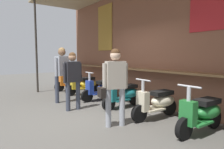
# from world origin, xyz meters

# --- Properties ---
(ground_plane) EXTENTS (26.40, 26.40, 0.00)m
(ground_plane) POSITION_xyz_m (0.00, 0.00, 0.00)
(ground_plane) COLOR #56544F
(market_stall_facade) EXTENTS (9.43, 2.51, 3.83)m
(market_stall_facade) POSITION_xyz_m (0.00, 1.86, 2.12)
(market_stall_facade) COLOR brown
(market_stall_facade) RESTS_ON ground_plane
(scooter_orange) EXTENTS (0.46, 1.40, 0.97)m
(scooter_orange) POSITION_xyz_m (-3.52, 1.08, 0.39)
(scooter_orange) COLOR orange
(scooter_orange) RESTS_ON ground_plane
(scooter_yellow) EXTENTS (0.46, 1.40, 0.97)m
(scooter_yellow) POSITION_xyz_m (-2.41, 1.08, 0.39)
(scooter_yellow) COLOR gold
(scooter_yellow) RESTS_ON ground_plane
(scooter_blue) EXTENTS (0.46, 1.40, 0.97)m
(scooter_blue) POSITION_xyz_m (-1.19, 1.08, 0.39)
(scooter_blue) COLOR #233D9E
(scooter_blue) RESTS_ON ground_plane
(scooter_teal) EXTENTS (0.46, 1.40, 0.97)m
(scooter_teal) POSITION_xyz_m (-0.00, 1.08, 0.39)
(scooter_teal) COLOR #197075
(scooter_teal) RESTS_ON ground_plane
(scooter_cream) EXTENTS (0.48, 1.40, 0.97)m
(scooter_cream) POSITION_xyz_m (1.23, 1.08, 0.39)
(scooter_cream) COLOR beige
(scooter_cream) RESTS_ON ground_plane
(scooter_green) EXTENTS (0.46, 1.40, 0.97)m
(scooter_green) POSITION_xyz_m (2.35, 1.08, 0.39)
(scooter_green) COLOR #237533
(scooter_green) RESTS_ON ground_plane
(shopper_with_handbag) EXTENTS (0.46, 0.67, 1.75)m
(shopper_with_handbag) POSITION_xyz_m (-1.66, -0.11, 1.08)
(shopper_with_handbag) COLOR #383D4C
(shopper_with_handbag) RESTS_ON ground_plane
(shopper_browsing) EXTENTS (0.22, 0.55, 1.59)m
(shopper_browsing) POSITION_xyz_m (-0.61, -0.25, 0.96)
(shopper_browsing) COLOR #383D4C
(shopper_browsing) RESTS_ON ground_plane
(shopper_passing) EXTENTS (0.35, 0.66, 1.64)m
(shopper_passing) POSITION_xyz_m (1.06, -0.09, 0.99)
(shopper_passing) COLOR #999EA8
(shopper_passing) RESTS_ON ground_plane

